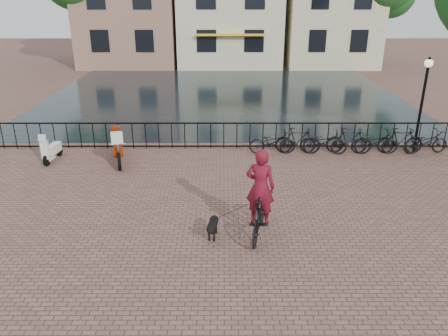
{
  "coord_description": "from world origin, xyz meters",
  "views": [
    {
      "loc": [
        -0.02,
        -7.95,
        5.66
      ],
      "look_at": [
        0.0,
        3.0,
        1.2
      ],
      "focal_mm": 35.0,
      "sensor_mm": 36.0,
      "label": 1
    }
  ],
  "objects_px": {
    "motorcycle": "(117,143)",
    "scooter": "(52,145)",
    "dog": "(213,227)",
    "lamp_post": "(424,89)",
    "cyclist": "(260,199)"
  },
  "relations": [
    {
      "from": "cyclist",
      "to": "motorcycle",
      "type": "height_order",
      "value": "cyclist"
    },
    {
      "from": "motorcycle",
      "to": "scooter",
      "type": "relative_size",
      "value": 1.57
    },
    {
      "from": "scooter",
      "to": "lamp_post",
      "type": "bearing_deg",
      "value": 9.21
    },
    {
      "from": "dog",
      "to": "scooter",
      "type": "bearing_deg",
      "value": 145.08
    },
    {
      "from": "dog",
      "to": "scooter",
      "type": "xyz_separation_m",
      "value": [
        -5.83,
        5.26,
        0.31
      ]
    },
    {
      "from": "lamp_post",
      "to": "motorcycle",
      "type": "height_order",
      "value": "lamp_post"
    },
    {
      "from": "dog",
      "to": "motorcycle",
      "type": "distance_m",
      "value": 6.17
    },
    {
      "from": "motorcycle",
      "to": "scooter",
      "type": "xyz_separation_m",
      "value": [
        -2.38,
        0.16,
        -0.12
      ]
    },
    {
      "from": "lamp_post",
      "to": "cyclist",
      "type": "bearing_deg",
      "value": -136.0
    },
    {
      "from": "lamp_post",
      "to": "dog",
      "type": "bearing_deg",
      "value": -140.41
    },
    {
      "from": "cyclist",
      "to": "dog",
      "type": "height_order",
      "value": "cyclist"
    },
    {
      "from": "cyclist",
      "to": "scooter",
      "type": "relative_size",
      "value": 2.07
    },
    {
      "from": "lamp_post",
      "to": "scooter",
      "type": "relative_size",
      "value": 2.66
    },
    {
      "from": "scooter",
      "to": "dog",
      "type": "bearing_deg",
      "value": -36.8
    },
    {
      "from": "cyclist",
      "to": "scooter",
      "type": "distance_m",
      "value": 8.71
    }
  ]
}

